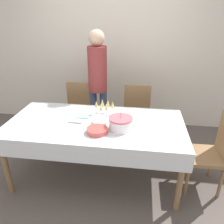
{
  "coord_description": "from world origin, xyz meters",
  "views": [
    {
      "loc": [
        0.49,
        -2.18,
        1.92
      ],
      "look_at": [
        0.19,
        0.05,
        0.88
      ],
      "focal_mm": 35.0,
      "sensor_mm": 36.0,
      "label": 1
    }
  ],
  "objects_px": {
    "dining_chair_far_right": "(136,114)",
    "champagne_tray": "(104,108)",
    "plate_stack_main": "(97,130)",
    "plate_stack_dessert": "(101,122)",
    "person_standing": "(98,77)",
    "dining_chair_far_left": "(78,111)",
    "birthday_cake": "(121,123)",
    "dining_chair_right_end": "(212,150)"
  },
  "relations": [
    {
      "from": "dining_chair_far_left",
      "to": "birthday_cake",
      "type": "height_order",
      "value": "birthday_cake"
    },
    {
      "from": "dining_chair_far_left",
      "to": "plate_stack_dessert",
      "type": "height_order",
      "value": "dining_chair_far_left"
    },
    {
      "from": "dining_chair_right_end",
      "to": "birthday_cake",
      "type": "bearing_deg",
      "value": -173.63
    },
    {
      "from": "plate_stack_main",
      "to": "person_standing",
      "type": "relative_size",
      "value": 0.13
    },
    {
      "from": "dining_chair_far_right",
      "to": "dining_chair_far_left",
      "type": "bearing_deg",
      "value": -180.0
    },
    {
      "from": "dining_chair_right_end",
      "to": "champagne_tray",
      "type": "bearing_deg",
      "value": 170.28
    },
    {
      "from": "plate_stack_main",
      "to": "plate_stack_dessert",
      "type": "bearing_deg",
      "value": 91.09
    },
    {
      "from": "birthday_cake",
      "to": "plate_stack_dessert",
      "type": "relative_size",
      "value": 1.4
    },
    {
      "from": "plate_stack_main",
      "to": "person_standing",
      "type": "bearing_deg",
      "value": 100.68
    },
    {
      "from": "person_standing",
      "to": "dining_chair_right_end",
      "type": "bearing_deg",
      "value": -31.76
    },
    {
      "from": "birthday_cake",
      "to": "plate_stack_main",
      "type": "xyz_separation_m",
      "value": [
        -0.24,
        -0.11,
        -0.04
      ]
    },
    {
      "from": "dining_chair_right_end",
      "to": "plate_stack_main",
      "type": "bearing_deg",
      "value": -169.98
    },
    {
      "from": "dining_chair_far_left",
      "to": "plate_stack_main",
      "type": "height_order",
      "value": "dining_chair_far_left"
    },
    {
      "from": "dining_chair_far_right",
      "to": "birthday_cake",
      "type": "height_order",
      "value": "birthday_cake"
    },
    {
      "from": "dining_chair_far_right",
      "to": "person_standing",
      "type": "bearing_deg",
      "value": 169.9
    },
    {
      "from": "person_standing",
      "to": "dining_chair_far_left",
      "type": "bearing_deg",
      "value": -160.31
    },
    {
      "from": "dining_chair_far_right",
      "to": "plate_stack_main",
      "type": "height_order",
      "value": "dining_chair_far_right"
    },
    {
      "from": "dining_chair_right_end",
      "to": "plate_stack_main",
      "type": "xyz_separation_m",
      "value": [
        -1.27,
        -0.22,
        0.28
      ]
    },
    {
      "from": "dining_chair_far_right",
      "to": "plate_stack_dessert",
      "type": "relative_size",
      "value": 5.12
    },
    {
      "from": "dining_chair_far_right",
      "to": "person_standing",
      "type": "height_order",
      "value": "person_standing"
    },
    {
      "from": "person_standing",
      "to": "plate_stack_main",
      "type": "bearing_deg",
      "value": -79.32
    },
    {
      "from": "plate_stack_dessert",
      "to": "person_standing",
      "type": "xyz_separation_m",
      "value": [
        -0.21,
        0.93,
        0.25
      ]
    },
    {
      "from": "champagne_tray",
      "to": "person_standing",
      "type": "xyz_separation_m",
      "value": [
        -0.22,
        0.7,
        0.18
      ]
    },
    {
      "from": "plate_stack_main",
      "to": "person_standing",
      "type": "distance_m",
      "value": 1.19
    },
    {
      "from": "dining_chair_right_end",
      "to": "dining_chair_far_left",
      "type": "bearing_deg",
      "value": 155.52
    },
    {
      "from": "dining_chair_right_end",
      "to": "plate_stack_dessert",
      "type": "relative_size",
      "value": 5.12
    },
    {
      "from": "champagne_tray",
      "to": "plate_stack_dessert",
      "type": "distance_m",
      "value": 0.24
    },
    {
      "from": "dining_chair_far_right",
      "to": "dining_chair_right_end",
      "type": "bearing_deg",
      "value": -42.58
    },
    {
      "from": "dining_chair_far_right",
      "to": "dining_chair_right_end",
      "type": "xyz_separation_m",
      "value": [
        0.88,
        -0.81,
        0.0
      ]
    },
    {
      "from": "dining_chair_far_right",
      "to": "champagne_tray",
      "type": "bearing_deg",
      "value": -122.66
    },
    {
      "from": "plate_stack_dessert",
      "to": "birthday_cake",
      "type": "bearing_deg",
      "value": -23.74
    },
    {
      "from": "dining_chair_far_left",
      "to": "dining_chair_far_right",
      "type": "xyz_separation_m",
      "value": [
        0.9,
        0.0,
        0.0
      ]
    },
    {
      "from": "birthday_cake",
      "to": "champagne_tray",
      "type": "xyz_separation_m",
      "value": [
        -0.23,
        0.33,
        0.02
      ]
    },
    {
      "from": "dining_chair_far_right",
      "to": "champagne_tray",
      "type": "distance_m",
      "value": 0.78
    },
    {
      "from": "champagne_tray",
      "to": "plate_stack_dessert",
      "type": "bearing_deg",
      "value": -91.94
    },
    {
      "from": "plate_stack_main",
      "to": "champagne_tray",
      "type": "bearing_deg",
      "value": 89.54
    },
    {
      "from": "dining_chair_far_left",
      "to": "plate_stack_main",
      "type": "xyz_separation_m",
      "value": [
        0.51,
        -1.04,
        0.28
      ]
    },
    {
      "from": "dining_chair_right_end",
      "to": "birthday_cake",
      "type": "relative_size",
      "value": 3.67
    },
    {
      "from": "plate_stack_dessert",
      "to": "person_standing",
      "type": "height_order",
      "value": "person_standing"
    },
    {
      "from": "birthday_cake",
      "to": "plate_stack_main",
      "type": "relative_size",
      "value": 1.14
    },
    {
      "from": "dining_chair_far_right",
      "to": "champagne_tray",
      "type": "height_order",
      "value": "champagne_tray"
    },
    {
      "from": "dining_chair_far_left",
      "to": "plate_stack_dessert",
      "type": "distance_m",
      "value": 1.0
    }
  ]
}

